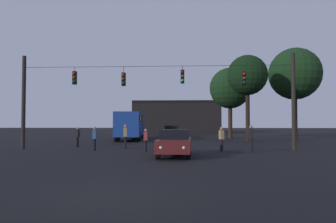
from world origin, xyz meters
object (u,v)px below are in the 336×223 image
(car_far_left, at_px, (172,131))
(tree_behind_building, at_px, (295,74))
(pedestrian_crossing_left, at_px, (77,136))
(city_bus, at_px, (131,123))
(pedestrian_crossing_center, at_px, (125,135))
(pedestrian_far_side, at_px, (146,139))
(car_near_right, at_px, (175,142))
(tree_right_far, at_px, (247,76))
(pedestrian_crossing_right, at_px, (251,137))
(pedestrian_near_bus, at_px, (95,137))
(tree_left_silhouette, at_px, (230,88))
(pedestrian_trailing, at_px, (222,138))

(car_far_left, bearing_deg, tree_behind_building, -24.25)
(pedestrian_crossing_left, bearing_deg, city_bus, 78.81)
(city_bus, height_order, pedestrian_crossing_center, city_bus)
(car_far_left, distance_m, pedestrian_far_side, 22.99)
(car_far_left, relative_size, pedestrian_crossing_left, 2.85)
(car_near_right, relative_size, pedestrian_far_side, 2.91)
(tree_behind_building, bearing_deg, pedestrian_far_side, -132.85)
(pedestrian_crossing_center, bearing_deg, pedestrian_far_side, -55.02)
(pedestrian_crossing_left, height_order, tree_right_far, tree_right_far)
(pedestrian_far_side, bearing_deg, tree_behind_building, 47.15)
(pedestrian_crossing_right, bearing_deg, city_bus, 124.54)
(car_far_left, distance_m, pedestrian_crossing_right, 23.86)
(car_near_right, bearing_deg, car_far_left, 92.87)
(city_bus, relative_size, car_near_right, 2.55)
(pedestrian_near_bus, xyz_separation_m, pedestrian_far_side, (3.60, -0.63, -0.08))
(pedestrian_far_side, height_order, tree_behind_building, tree_behind_building)
(car_near_right, height_order, pedestrian_crossing_right, pedestrian_crossing_right)
(car_near_right, height_order, pedestrian_near_bus, pedestrian_near_bus)
(pedestrian_near_bus, xyz_separation_m, tree_left_silhouette, (11.74, 18.14, 5.22))
(car_near_right, height_order, pedestrian_crossing_center, pedestrian_crossing_center)
(car_far_left, xyz_separation_m, pedestrian_far_side, (-0.73, -22.98, 0.04))
(pedestrian_crossing_right, distance_m, tree_behind_building, 19.65)
(pedestrian_trailing, bearing_deg, car_near_right, -131.23)
(car_far_left, bearing_deg, pedestrian_trailing, -79.15)
(pedestrian_crossing_right, bearing_deg, tree_left_silhouette, 86.11)
(pedestrian_crossing_center, xyz_separation_m, tree_right_far, (10.86, 9.41, 5.73))
(tree_behind_building, bearing_deg, car_near_right, -124.37)
(car_far_left, distance_m, pedestrian_crossing_left, 20.48)
(car_near_right, distance_m, pedestrian_trailing, 4.56)
(car_near_right, height_order, pedestrian_trailing, pedestrian_trailing)
(pedestrian_crossing_right, height_order, pedestrian_far_side, pedestrian_crossing_right)
(car_near_right, bearing_deg, pedestrian_crossing_center, 124.98)
(pedestrian_trailing, bearing_deg, city_bus, 120.62)
(car_far_left, height_order, pedestrian_trailing, pedestrian_trailing)
(car_far_left, relative_size, pedestrian_crossing_center, 2.51)
(city_bus, distance_m, car_near_right, 18.79)
(pedestrian_crossing_center, xyz_separation_m, pedestrian_crossing_right, (8.72, -2.75, -0.02))
(car_near_right, xyz_separation_m, tree_behind_building, (13.22, 19.34, 6.73))
(pedestrian_trailing, height_order, pedestrian_far_side, pedestrian_trailing)
(tree_left_silhouette, height_order, tree_behind_building, tree_behind_building)
(city_bus, xyz_separation_m, pedestrian_crossing_right, (10.40, -15.10, -0.87))
(pedestrian_crossing_right, height_order, tree_right_far, tree_right_far)
(car_near_right, xyz_separation_m, pedestrian_far_side, (-2.03, 2.90, 0.04))
(pedestrian_crossing_center, xyz_separation_m, pedestrian_trailing, (6.90, -2.13, -0.10))
(pedestrian_crossing_right, distance_m, tree_left_silhouette, 19.59)
(car_near_right, relative_size, pedestrian_trailing, 2.71)
(pedestrian_crossing_left, relative_size, pedestrian_crossing_center, 0.88)
(car_far_left, distance_m, tree_behind_building, 17.29)
(pedestrian_near_bus, bearing_deg, pedestrian_trailing, -0.63)
(tree_behind_building, distance_m, tree_right_far, 7.67)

